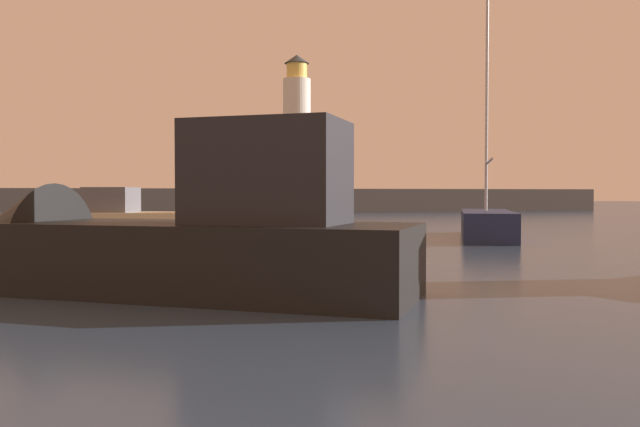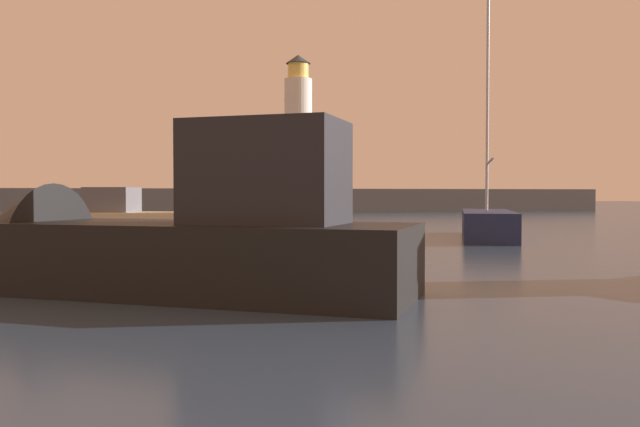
% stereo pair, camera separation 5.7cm
% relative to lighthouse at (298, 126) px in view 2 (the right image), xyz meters
% --- Properties ---
extents(ground_plane, '(220.00, 220.00, 0.00)m').
position_rel_lighthouse_xyz_m(ground_plane, '(-7.37, -29.53, -8.22)').
color(ground_plane, '#2D3D51').
extents(breakwater, '(76.10, 5.07, 2.25)m').
position_rel_lighthouse_xyz_m(breakwater, '(-7.37, -0.00, -7.10)').
color(breakwater, '#423F3D').
rests_on(breakwater, ground_plane).
extents(lighthouse, '(2.59, 2.59, 12.60)m').
position_rel_lighthouse_xyz_m(lighthouse, '(0.00, 0.00, 0.00)').
color(lighthouse, silver).
rests_on(lighthouse, breakwater).
extents(motorboat_1, '(9.16, 7.05, 3.57)m').
position_rel_lighthouse_xyz_m(motorboat_1, '(-13.62, -48.13, -7.34)').
color(motorboat_1, black).
rests_on(motorboat_1, ground_plane).
extents(motorboat_3, '(8.10, 4.83, 2.63)m').
position_rel_lighthouse_xyz_m(motorboat_3, '(-12.92, -33.10, -7.58)').
color(motorboat_3, beige).
rests_on(motorboat_3, ground_plane).
extents(sailboat_moored, '(5.05, 7.60, 11.62)m').
position_rel_lighthouse_xyz_m(sailboat_moored, '(-0.52, -36.84, -7.62)').
color(sailboat_moored, '#1E284C').
rests_on(sailboat_moored, ground_plane).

